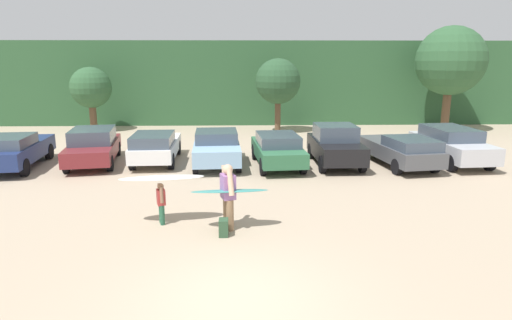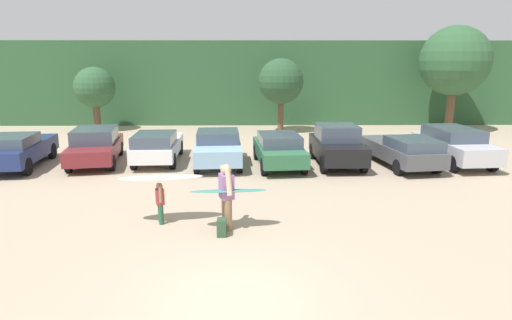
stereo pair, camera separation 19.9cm
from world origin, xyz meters
The scene contains 18 objects.
ground_plane centered at (0.00, 0.00, 0.00)m, with size 120.00×120.00×0.00m, color tan.
hillside_ridge centered at (0.00, 28.54, 2.84)m, with size 108.00×12.00×5.69m, color #2D5633.
tree_center_right centered at (-9.39, 20.31, 2.72)m, with size 2.53×2.53×4.02m.
tree_far_right centered at (2.24, 19.66, 3.13)m, with size 2.77×2.77×4.54m.
tree_left centered at (12.94, 19.89, 4.35)m, with size 4.24×4.24×6.50m.
parked_car_navy centered at (-9.42, 10.59, 0.79)m, with size 2.29×4.82×1.47m.
parked_car_maroon centered at (-6.44, 11.38, 0.80)m, with size 2.62×4.83×1.55m.
parked_car_white centered at (-3.76, 11.47, 0.76)m, with size 1.99×4.48×1.40m.
parked_car_sky_blue centered at (-1.04, 10.97, 0.79)m, with size 2.19×4.32×1.48m.
parked_car_forest_green centered at (1.57, 10.67, 0.76)m, with size 2.17×4.45×1.41m.
parked_car_black centered at (4.08, 10.89, 0.88)m, with size 1.93×4.10×1.74m.
parked_car_dark_gray centered at (6.83, 10.56, 0.73)m, with size 2.48×4.85×1.36m.
parked_car_silver centered at (9.28, 11.20, 0.84)m, with size 2.20×4.79×1.56m.
person_adult centered at (-0.29, 3.63, 1.01)m, with size 0.45×0.87×1.79m.
person_child centered at (-2.16, 4.04, 0.66)m, with size 0.29×0.54×1.17m.
surfboard_teal centered at (-0.24, 3.60, 1.07)m, with size 2.10×0.72×0.17m.
surfboard_white centered at (-2.13, 4.11, 1.31)m, with size 2.39×0.94×0.10m.
backpack_dropped centered at (-0.40, 3.12, 0.22)m, with size 0.24×0.34×0.45m.
Camera 2 is at (0.35, -7.67, 4.52)m, focal length 30.93 mm.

